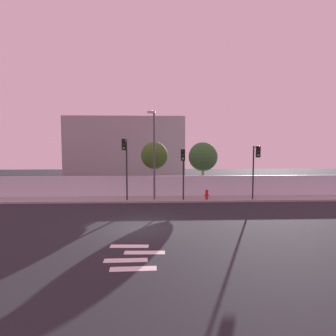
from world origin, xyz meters
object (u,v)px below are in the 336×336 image
street_lamp_curbside (154,149)px  traffic_light_center (125,156)px  traffic_light_left (183,163)px  roadside_tree_midleft (203,157)px  traffic_light_right (256,161)px  roadside_tree_leftmost (154,156)px  fire_hydrant (207,194)px

street_lamp_curbside → traffic_light_center: bearing=-169.9°
traffic_light_left → roadside_tree_midleft: size_ratio=0.85×
traffic_light_center → traffic_light_right: size_ratio=1.13×
traffic_light_center → roadside_tree_leftmost: size_ratio=1.01×
traffic_light_center → fire_hydrant: 7.43m
fire_hydrant → roadside_tree_midleft: size_ratio=0.17×
traffic_light_right → fire_hydrant: bearing=169.9°
roadside_tree_midleft → traffic_light_left: bearing=-122.5°
roadside_tree_midleft → fire_hydrant: bearing=-92.3°
traffic_light_left → street_lamp_curbside: size_ratio=0.59×
traffic_light_center → traffic_light_right: bearing=-1.3°
traffic_light_left → fire_hydrant: size_ratio=4.93×
traffic_light_center → street_lamp_curbside: street_lamp_curbside is taller
roadside_tree_leftmost → traffic_light_center: bearing=-125.2°
street_lamp_curbside → roadside_tree_leftmost: street_lamp_curbside is taller
traffic_light_left → fire_hydrant: bearing=14.6°
traffic_light_left → traffic_light_center: size_ratio=0.84×
fire_hydrant → roadside_tree_midleft: roadside_tree_midleft is taller
traffic_light_center → roadside_tree_leftmost: bearing=54.8°
street_lamp_curbside → roadside_tree_leftmost: 2.96m
roadside_tree_leftmost → traffic_light_right: bearing=-23.2°
traffic_light_left → traffic_light_center: traffic_light_center is taller
street_lamp_curbside → roadside_tree_midleft: (4.51, 2.88, -0.78)m
traffic_light_center → roadside_tree_midleft: (6.81, 3.29, -0.19)m
traffic_light_right → roadside_tree_midleft: 5.15m
traffic_light_center → traffic_light_right: 10.57m
fire_hydrant → roadside_tree_midleft: bearing=87.7°
traffic_light_left → street_lamp_curbside: bearing=168.3°
street_lamp_curbside → fire_hydrant: (4.40, 0.04, -3.78)m
fire_hydrant → street_lamp_curbside: bearing=-179.5°
street_lamp_curbside → fire_hydrant: bearing=0.5°
roadside_tree_leftmost → roadside_tree_midleft: roadside_tree_leftmost is taller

